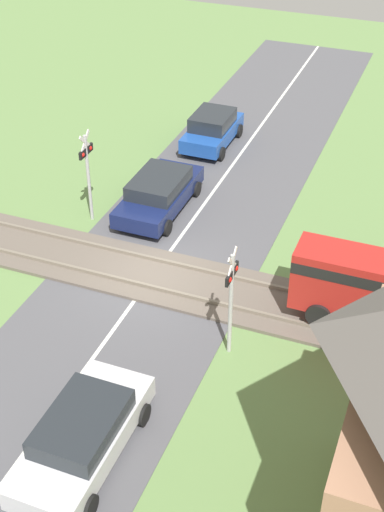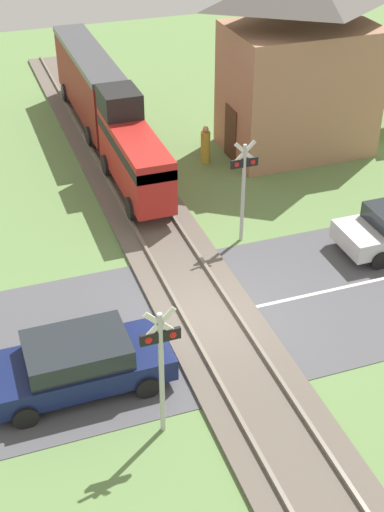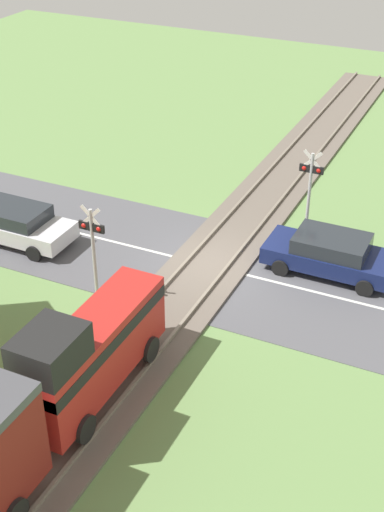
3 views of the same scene
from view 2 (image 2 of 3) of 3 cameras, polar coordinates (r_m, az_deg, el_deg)
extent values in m
plane|color=#66894C|center=(20.02, 1.35, -4.97)|extent=(60.00, 60.00, 0.00)
cube|color=#515156|center=(20.02, 1.35, -4.95)|extent=(48.00, 6.40, 0.02)
cube|color=silver|center=(20.01, 1.35, -4.92)|extent=(48.00, 0.12, 0.00)
cube|color=#665B51|center=(19.98, 1.35, -4.84)|extent=(2.80, 48.00, 0.12)
cube|color=slate|center=(19.72, -0.61, -5.00)|extent=(0.10, 48.00, 0.12)
cube|color=slate|center=(20.13, 3.28, -4.14)|extent=(0.10, 48.00, 0.12)
cube|color=red|center=(25.20, -4.58, 7.81)|extent=(1.35, 5.38, 1.90)
cube|color=black|center=(24.98, -4.64, 8.89)|extent=(1.37, 5.38, 0.36)
cube|color=black|center=(26.28, -5.82, 12.19)|extent=(1.35, 1.72, 0.90)
cylinder|color=black|center=(24.00, -5.03, 3.83)|extent=(0.14, 0.76, 0.76)
cylinder|color=black|center=(24.34, -1.75, 4.41)|extent=(0.14, 0.76, 0.76)
cylinder|color=black|center=(26.98, -6.97, 7.24)|extent=(0.14, 0.76, 0.76)
cylinder|color=black|center=(27.28, -4.01, 7.72)|extent=(0.14, 0.76, 0.76)
cube|color=maroon|center=(31.53, -8.19, 13.47)|extent=(1.35, 8.06, 2.40)
cube|color=#47474C|center=(31.11, -8.39, 15.75)|extent=(1.41, 8.06, 0.24)
cylinder|color=black|center=(29.49, -8.28, 9.50)|extent=(0.14, 0.76, 0.76)
cylinder|color=black|center=(29.77, -5.54, 9.93)|extent=(0.14, 0.76, 0.76)
cylinder|color=black|center=(34.21, -10.20, 12.76)|extent=(0.14, 0.76, 0.76)
cylinder|color=black|center=(34.45, -7.80, 13.12)|extent=(0.14, 0.76, 0.76)
cube|color=#141E4C|center=(17.81, -9.05, -8.77)|extent=(4.52, 1.87, 0.59)
cube|color=#23282D|center=(17.44, -9.21, -7.40)|extent=(2.49, 1.72, 0.53)
cylinder|color=black|center=(18.90, -5.18, -6.70)|extent=(0.60, 0.18, 0.60)
cylinder|color=black|center=(17.54, -3.56, -10.44)|extent=(0.60, 0.18, 0.60)
cylinder|color=black|center=(18.63, -14.03, -8.48)|extent=(0.60, 0.18, 0.60)
cylinder|color=black|center=(17.25, -13.18, -12.45)|extent=(0.60, 0.18, 0.60)
cylinder|color=black|center=(22.56, 14.81, -0.34)|extent=(0.60, 0.18, 0.60)
cylinder|color=black|center=(23.81, 12.55, 1.93)|extent=(0.60, 0.18, 0.60)
cylinder|color=#B7B7B7|center=(15.80, -2.45, -9.48)|extent=(0.12, 0.12, 3.39)
cube|color=black|center=(15.08, -2.55, -6.46)|extent=(0.90, 0.08, 0.28)
sphere|color=red|center=(15.02, -3.54, -6.67)|extent=(0.18, 0.18, 0.18)
sphere|color=red|center=(15.14, -1.57, -6.24)|extent=(0.18, 0.18, 0.18)
cube|color=silver|center=(14.85, -2.58, -5.39)|extent=(0.72, 0.04, 0.72)
cube|color=silver|center=(14.85, -2.58, -5.39)|extent=(0.72, 0.04, 0.72)
cylinder|color=#B7B7B7|center=(22.58, 4.10, 4.97)|extent=(0.12, 0.12, 3.39)
cube|color=black|center=(22.09, 4.21, 7.45)|extent=(0.90, 0.08, 0.28)
sphere|color=red|center=(22.19, 4.86, 7.54)|extent=(0.18, 0.18, 0.18)
sphere|color=red|center=(21.99, 3.56, 7.35)|extent=(0.18, 0.18, 0.18)
cube|color=silver|center=(21.93, 4.25, 8.29)|extent=(0.72, 0.04, 0.72)
cube|color=silver|center=(21.93, 4.25, 8.29)|extent=(0.72, 0.04, 0.72)
cube|color=#AD7A5B|center=(28.96, 8.47, 13.03)|extent=(5.57, 3.75, 4.98)
cube|color=#472D1E|center=(28.38, 3.10, 9.77)|extent=(0.06, 1.10, 2.10)
cylinder|color=gold|center=(28.17, 1.08, 8.71)|extent=(0.37, 0.37, 1.27)
sphere|color=tan|center=(27.87, 1.10, 10.11)|extent=(0.23, 0.23, 0.23)
camera|label=1|loc=(32.08, 30.82, 32.84)|focal=50.00mm
camera|label=3|loc=(34.33, -29.01, 31.96)|focal=50.00mm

